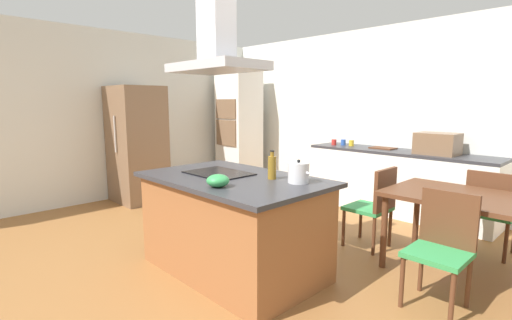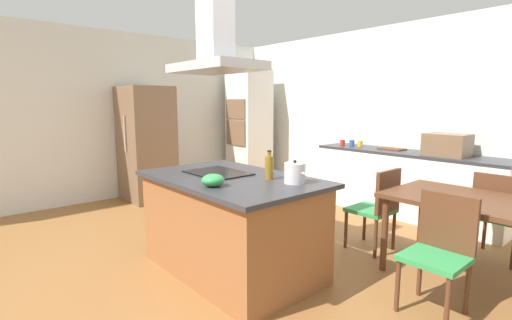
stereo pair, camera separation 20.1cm
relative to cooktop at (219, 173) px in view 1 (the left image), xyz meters
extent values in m
plane|color=#936033|center=(0.21, 1.50, -0.91)|extent=(16.00, 16.00, 0.00)
cube|color=silver|center=(0.21, 3.25, 0.44)|extent=(7.20, 0.10, 2.70)
cube|color=silver|center=(-3.24, 1.00, 0.44)|extent=(0.10, 8.80, 2.70)
cube|color=#995B33|center=(0.21, 0.00, -0.48)|extent=(1.63, 0.98, 0.86)
cube|color=#333338|center=(0.21, 0.00, -0.03)|extent=(1.73, 1.08, 0.04)
cube|color=black|center=(0.00, 0.00, 0.00)|extent=(0.60, 0.44, 0.01)
cylinder|color=silver|center=(0.78, 0.24, 0.08)|extent=(0.18, 0.18, 0.17)
sphere|color=black|center=(0.78, 0.24, 0.18)|extent=(0.03, 0.03, 0.03)
cone|color=silver|center=(0.89, 0.24, 0.09)|extent=(0.06, 0.03, 0.04)
cylinder|color=olive|center=(0.52, 0.19, 0.10)|extent=(0.07, 0.07, 0.20)
cylinder|color=olive|center=(0.52, 0.19, 0.22)|extent=(0.03, 0.03, 0.04)
cylinder|color=black|center=(0.52, 0.19, 0.24)|extent=(0.04, 0.04, 0.01)
ellipsoid|color=#33934C|center=(0.43, -0.35, 0.05)|extent=(0.19, 0.19, 0.10)
cube|color=white|center=(0.43, 2.88, -0.48)|extent=(2.60, 0.62, 0.86)
cube|color=#333338|center=(0.43, 2.88, -0.03)|extent=(2.60, 0.62, 0.04)
cube|color=brown|center=(0.94, 2.88, 0.13)|extent=(0.50, 0.38, 0.28)
cylinder|color=red|center=(-0.60, 2.81, 0.04)|extent=(0.08, 0.08, 0.09)
cylinder|color=#2D56B2|center=(-0.49, 2.90, 0.04)|extent=(0.08, 0.08, 0.09)
cylinder|color=gold|center=(-0.34, 2.90, 0.04)|extent=(0.08, 0.08, 0.09)
cube|color=#59331E|center=(0.17, 2.93, 0.00)|extent=(0.34, 0.24, 0.02)
cube|color=white|center=(-2.69, 2.65, 0.19)|extent=(0.70, 0.64, 2.20)
cube|color=brown|center=(-2.69, 2.32, 0.54)|extent=(0.56, 0.02, 0.36)
cube|color=brown|center=(-2.69, 2.32, 0.09)|extent=(0.56, 0.02, 0.48)
cube|color=brown|center=(-2.77, 0.56, 0.00)|extent=(0.80, 0.70, 1.82)
cylinder|color=beige|center=(-2.72, 0.19, 0.19)|extent=(0.02, 0.02, 0.55)
cube|color=#59331E|center=(1.78, 1.44, -0.18)|extent=(1.40, 0.90, 0.04)
cylinder|color=#59331E|center=(1.16, 1.07, -0.55)|extent=(0.06, 0.06, 0.71)
cylinder|color=#59331E|center=(1.16, 1.81, -0.55)|extent=(0.06, 0.06, 0.71)
cube|color=#33934C|center=(0.78, 1.44, -0.48)|extent=(0.42, 0.42, 0.04)
cube|color=#59331E|center=(0.97, 1.44, -0.24)|extent=(0.04, 0.42, 0.44)
cylinder|color=#59331E|center=(0.60, 1.26, -0.70)|extent=(0.04, 0.04, 0.41)
cylinder|color=#59331E|center=(0.60, 1.62, -0.70)|extent=(0.04, 0.04, 0.41)
cylinder|color=#59331E|center=(0.96, 1.26, -0.70)|extent=(0.04, 0.04, 0.41)
cylinder|color=#59331E|center=(0.96, 1.62, -0.70)|extent=(0.04, 0.04, 0.41)
cube|color=#33934C|center=(1.78, 0.69, -0.48)|extent=(0.42, 0.42, 0.04)
cube|color=#59331E|center=(1.78, 0.88, -0.24)|extent=(0.42, 0.04, 0.44)
cylinder|color=#59331E|center=(1.96, 0.51, -0.70)|extent=(0.04, 0.04, 0.41)
cylinder|color=#59331E|center=(1.60, 0.51, -0.70)|extent=(0.04, 0.04, 0.41)
cylinder|color=#59331E|center=(1.96, 0.87, -0.70)|extent=(0.04, 0.04, 0.41)
cylinder|color=#59331E|center=(1.60, 0.87, -0.70)|extent=(0.04, 0.04, 0.41)
cube|color=#33934C|center=(1.78, 2.19, -0.48)|extent=(0.42, 0.42, 0.04)
cube|color=#59331E|center=(1.78, 2.00, -0.24)|extent=(0.42, 0.04, 0.44)
cylinder|color=#59331E|center=(1.60, 2.37, -0.70)|extent=(0.04, 0.04, 0.41)
cylinder|color=#59331E|center=(1.60, 2.01, -0.70)|extent=(0.04, 0.04, 0.41)
cylinder|color=#59331E|center=(1.96, 2.01, -0.70)|extent=(0.04, 0.04, 0.41)
cube|color=#ADADB2|center=(0.00, 0.00, 0.98)|extent=(0.90, 0.55, 0.08)
cube|color=#ADADB2|center=(0.00, 0.00, 1.37)|extent=(0.28, 0.24, 0.70)
camera|label=1|loc=(2.73, -2.15, 0.67)|focal=25.97mm
camera|label=2|loc=(2.86, -2.01, 0.67)|focal=25.97mm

